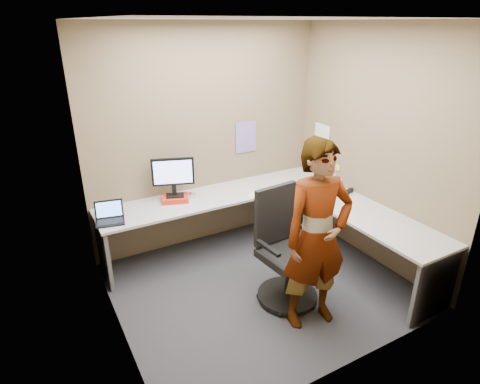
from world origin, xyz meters
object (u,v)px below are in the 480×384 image
desk (276,215)px  person (317,237)px  monitor (173,174)px  office_chair (285,256)px

desk → person: bearing=-104.9°
monitor → office_chair: (0.66, -1.33, -0.58)m
office_chair → person: bearing=-90.0°
desk → person: (-0.28, -1.07, 0.32)m
monitor → office_chair: monitor is taller
office_chair → desk: bearing=58.2°
desk → person: size_ratio=1.65×
monitor → office_chair: bearing=-44.7°
monitor → person: bearing=-49.3°
desk → office_chair: office_chair is taller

